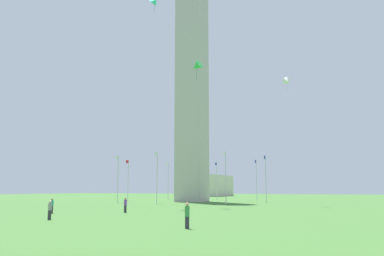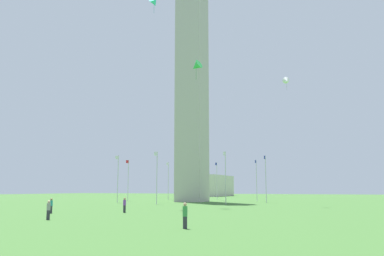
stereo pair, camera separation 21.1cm
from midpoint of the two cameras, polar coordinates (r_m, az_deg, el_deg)
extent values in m
plane|color=#3D6B2D|center=(83.61, -0.07, -10.50)|extent=(260.00, 260.00, 0.00)
cube|color=#B7B2A8|center=(85.90, -0.07, 4.67)|extent=(5.62, 5.62, 44.97)
cylinder|color=silver|center=(69.58, -5.11, -7.08)|extent=(0.14, 0.14, 9.10)
cube|color=white|center=(69.33, -5.28, -3.68)|extent=(1.00, 0.03, 0.64)
cylinder|color=silver|center=(69.46, 4.76, -7.08)|extent=(0.14, 0.14, 9.10)
cube|color=white|center=(69.17, 4.58, -3.68)|extent=(1.00, 0.03, 0.64)
cylinder|color=silver|center=(78.84, 10.44, -7.16)|extent=(0.14, 0.14, 9.10)
cube|color=#1E2D99|center=(78.51, 10.27, -4.16)|extent=(1.00, 0.03, 0.64)
cylinder|color=silver|center=(90.55, 9.14, -7.37)|extent=(0.14, 0.14, 9.10)
cube|color=#1E2D99|center=(90.19, 8.99, -4.76)|extent=(1.00, 0.03, 0.64)
cylinder|color=silver|center=(98.05, 3.50, -7.56)|extent=(0.14, 0.14, 9.10)
cube|color=#1E2D99|center=(97.70, 3.37, -5.15)|extent=(1.00, 0.03, 0.64)
cylinder|color=silver|center=(98.14, -3.50, -7.56)|extent=(0.14, 0.14, 9.10)
cube|color=white|center=(97.81, -3.62, -5.15)|extent=(1.00, 0.03, 0.64)
cylinder|color=silver|center=(90.78, -9.20, -7.37)|extent=(0.14, 0.14, 9.10)
cube|color=red|center=(90.49, -9.32, -4.77)|extent=(1.00, 0.03, 0.64)
cylinder|color=silver|center=(79.10, -10.63, -7.16)|extent=(0.14, 0.14, 9.10)
cube|color=white|center=(78.85, -10.77, -4.16)|extent=(1.00, 0.03, 0.64)
cylinder|color=#2D2D38|center=(27.28, -0.93, -13.38)|extent=(0.29, 0.29, 0.80)
cylinder|color=#388C47|center=(27.23, -0.92, -11.83)|extent=(0.32, 0.32, 0.68)
sphere|color=tan|center=(27.21, -0.92, -10.86)|extent=(0.24, 0.24, 0.24)
cylinder|color=#2D2D38|center=(46.60, -19.55, -10.94)|extent=(0.29, 0.29, 0.80)
cylinder|color=teal|center=(46.57, -19.51, -10.10)|extent=(0.32, 0.32, 0.58)
sphere|color=#936B4C|center=(46.56, -19.49, -9.59)|extent=(0.24, 0.24, 0.24)
cylinder|color=#2D2D38|center=(45.90, -9.66, -11.36)|extent=(0.29, 0.29, 0.80)
cylinder|color=purple|center=(45.87, -9.63, -10.48)|extent=(0.32, 0.32, 0.60)
sphere|color=#936B4C|center=(45.86, -9.62, -9.96)|extent=(0.24, 0.24, 0.24)
cylinder|color=#2D2D38|center=(37.10, -19.87, -11.63)|extent=(0.29, 0.29, 0.80)
cylinder|color=gray|center=(37.06, -19.81, -10.55)|extent=(0.32, 0.32, 0.61)
sphere|color=beige|center=(37.05, -19.77, -9.90)|extent=(0.24, 0.24, 0.24)
cone|color=green|center=(64.34, 0.55, 8.81)|extent=(1.87, 2.19, 2.00)
cylinder|color=#208035|center=(63.99, 0.55, 7.77)|extent=(0.04, 0.04, 1.84)
cone|color=#33C6D1|center=(68.60, -5.48, 17.44)|extent=(1.82, 1.40, 1.80)
cylinder|color=teal|center=(68.14, -5.50, 16.62)|extent=(0.04, 0.04, 1.61)
cone|color=white|center=(67.87, 13.31, 6.58)|extent=(1.70, 1.56, 1.43)
cylinder|color=#A7A7A7|center=(67.64, 13.34, 5.86)|extent=(0.04, 0.04, 1.33)
cube|color=beige|center=(147.57, 2.36, -8.25)|extent=(22.39, 11.99, 7.50)
camera|label=1|loc=(0.11, -90.07, 0.01)|focal=37.30mm
camera|label=2|loc=(0.11, 89.93, -0.01)|focal=37.30mm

